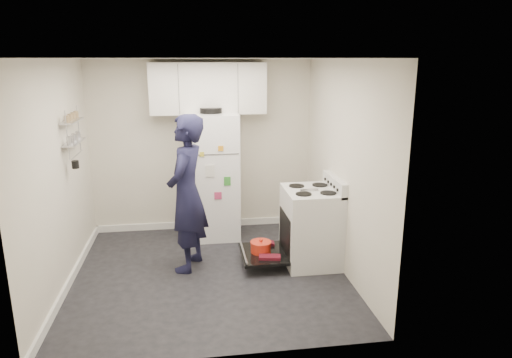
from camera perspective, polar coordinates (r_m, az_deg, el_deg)
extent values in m
cube|color=black|center=(5.62, -5.81, -11.66)|extent=(3.20, 3.20, 0.01)
cube|color=white|center=(5.04, -6.57, 14.75)|extent=(3.20, 3.20, 0.01)
cube|color=beige|center=(6.75, -6.73, 4.05)|extent=(3.20, 0.01, 2.50)
cube|color=beige|center=(3.65, -5.12, -5.18)|extent=(3.20, 0.01, 2.50)
cube|color=beige|center=(5.38, -23.46, 0.15)|extent=(0.01, 3.20, 2.50)
cube|color=beige|center=(5.48, 10.80, 1.39)|extent=(0.01, 3.20, 2.50)
cube|color=white|center=(5.77, -22.08, -11.45)|extent=(0.03, 3.20, 0.10)
cube|color=white|center=(7.06, -6.43, -5.59)|extent=(3.20, 0.03, 0.10)
cube|color=silver|center=(5.75, 6.86, -6.04)|extent=(0.65, 0.76, 0.92)
cube|color=black|center=(5.76, 6.16, -6.64)|extent=(0.53, 0.60, 0.52)
cube|color=orange|center=(5.83, 8.75, -6.46)|extent=(0.02, 0.56, 0.46)
cylinder|color=black|center=(5.84, 6.59, -8.26)|extent=(0.34, 0.34, 0.02)
cube|color=silver|center=(5.66, 9.81, -0.64)|extent=(0.08, 0.76, 0.18)
cube|color=silver|center=(5.60, 7.00, -1.49)|extent=(0.65, 0.76, 0.03)
cube|color=#B2B2B7|center=(5.53, 6.65, -1.31)|extent=(0.22, 0.03, 0.01)
cube|color=black|center=(5.75, 0.90, -9.33)|extent=(0.55, 0.70, 0.03)
cylinder|color=#B2B2B7|center=(5.71, -1.56, -9.13)|extent=(0.02, 0.66, 0.02)
cylinder|color=red|center=(5.74, 0.61, -8.57)|extent=(0.25, 0.25, 0.12)
cylinder|color=red|center=(5.71, 0.61, -7.93)|extent=(0.26, 0.26, 0.02)
sphere|color=red|center=(5.70, 0.61, -7.67)|extent=(0.04, 0.04, 0.04)
cube|color=maroon|center=(5.58, 1.72, -9.73)|extent=(0.28, 0.18, 0.04)
cube|color=maroon|center=(5.96, 1.01, -8.08)|extent=(0.27, 0.14, 0.04)
cube|color=white|center=(6.49, -5.46, 0.39)|extent=(0.72, 0.70, 1.78)
cube|color=#4C4C4C|center=(6.06, -5.36, 3.07)|extent=(0.68, 0.01, 0.01)
cube|color=#B2B2B7|center=(6.01, -8.05, 4.06)|extent=(0.03, 0.03, 0.20)
cube|color=#B2B2B7|center=(6.10, -7.91, 0.18)|extent=(0.03, 0.03, 0.55)
cylinder|color=black|center=(6.33, -5.66, 8.52)|extent=(0.30, 0.30, 0.07)
cube|color=silver|center=(6.10, -5.78, 1.01)|extent=(0.12, 0.01, 0.16)
cube|color=#C13766|center=(6.20, -4.77, -2.10)|extent=(0.10, 0.01, 0.10)
cube|color=gold|center=(6.05, -6.78, 3.09)|extent=(0.06, 0.01, 0.06)
cube|color=orange|center=(6.05, -4.43, 3.83)|extent=(0.07, 0.01, 0.07)
cube|color=#328A2E|center=(6.15, -3.61, -0.27)|extent=(0.09, 0.01, 0.12)
cube|color=silver|center=(6.48, -6.01, 11.21)|extent=(1.60, 0.33, 0.70)
cube|color=#B2B2B7|center=(5.74, -22.00, 6.76)|extent=(0.14, 0.60, 0.02)
cube|color=#B2B2B7|center=(5.77, -21.76, 4.31)|extent=(0.14, 0.60, 0.02)
cylinder|color=black|center=(5.63, -21.65, 1.70)|extent=(0.08, 0.08, 0.09)
imported|color=black|center=(5.47, -8.65, -1.83)|extent=(0.65, 0.80, 1.89)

